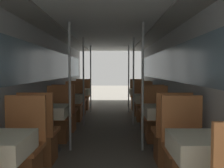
{
  "coord_description": "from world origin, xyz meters",
  "views": [
    {
      "loc": [
        0.12,
        -1.33,
        1.3
      ],
      "look_at": [
        0.09,
        2.61,
        1.09
      ],
      "focal_mm": 40.0,
      "sensor_mm": 36.0,
      "label": 1
    }
  ],
  "objects_px": {
    "chair_left_far_3": "(82,101)",
    "support_pole_left_1": "(70,87)",
    "chair_right_far_0": "(186,161)",
    "chair_right_far_2": "(144,109)",
    "dining_table_left_2": "(70,100)",
    "chair_left_near_2": "(65,117)",
    "dining_table_left_3": "(80,93)",
    "dining_table_right_0": "(205,151)",
    "dining_table_right_2": "(147,100)",
    "support_pole_right_1": "(143,87)",
    "chair_right_far_3": "(137,101)",
    "chair_right_near_1": "(170,142)",
    "chair_right_far_1": "(157,125)",
    "chair_left_near_3": "(78,105)",
    "chair_right_near_2": "(151,117)",
    "support_pole_left_3": "(91,79)",
    "support_pole_right_2": "(133,82)",
    "dining_table_left_1": "(50,114)",
    "dining_table_right_3": "(139,93)",
    "support_pole_left_2": "(83,82)",
    "chair_left_far_0": "(20,161)",
    "chair_left_near_1": "(40,142)",
    "chair_left_far_1": "(58,125)",
    "support_pole_right_3": "(129,79)",
    "chair_right_near_3": "(141,105)",
    "dining_table_right_1": "(163,114)",
    "chair_left_far_2": "(74,109)"
  },
  "relations": [
    {
      "from": "chair_left_near_3",
      "to": "dining_table_right_1",
      "type": "bearing_deg",
      "value": -59.74
    },
    {
      "from": "dining_table_left_3",
      "to": "support_pole_left_3",
      "type": "bearing_deg",
      "value": 0.0
    },
    {
      "from": "chair_left_near_2",
      "to": "chair_right_near_3",
      "type": "xyz_separation_m",
      "value": [
        1.83,
        1.85,
        0.0
      ]
    },
    {
      "from": "chair_left_near_3",
      "to": "support_pole_left_3",
      "type": "xyz_separation_m",
      "value": [
        0.33,
        0.56,
        0.74
      ]
    },
    {
      "from": "chair_left_far_0",
      "to": "dining_table_left_1",
      "type": "xyz_separation_m",
      "value": [
        0.0,
        1.29,
        0.29
      ]
    },
    {
      "from": "support_pole_left_2",
      "to": "support_pole_right_1",
      "type": "relative_size",
      "value": 1.0
    },
    {
      "from": "dining_table_left_1",
      "to": "chair_right_near_3",
      "type": "xyz_separation_m",
      "value": [
        1.83,
        3.14,
        -0.29
      ]
    },
    {
      "from": "chair_left_far_2",
      "to": "support_pole_right_3",
      "type": "relative_size",
      "value": 0.49
    },
    {
      "from": "chair_right_far_3",
      "to": "chair_left_far_0",
      "type": "bearing_deg",
      "value": 71.73
    },
    {
      "from": "support_pole_left_1",
      "to": "support_pole_right_1",
      "type": "relative_size",
      "value": 1.0
    },
    {
      "from": "dining_table_left_3",
      "to": "dining_table_right_0",
      "type": "relative_size",
      "value": 1.0
    },
    {
      "from": "chair_right_near_1",
      "to": "dining_table_right_3",
      "type": "bearing_deg",
      "value": 90.0
    },
    {
      "from": "support_pole_left_1",
      "to": "chair_right_far_1",
      "type": "distance_m",
      "value": 1.76
    },
    {
      "from": "dining_table_left_1",
      "to": "dining_table_left_3",
      "type": "distance_m",
      "value": 3.7
    },
    {
      "from": "support_pole_right_2",
      "to": "support_pole_right_3",
      "type": "bearing_deg",
      "value": 90.0
    },
    {
      "from": "chair_left_near_3",
      "to": "chair_right_far_3",
      "type": "height_order",
      "value": "same"
    },
    {
      "from": "chair_left_near_1",
      "to": "support_pole_left_3",
      "type": "bearing_deg",
      "value": 85.58
    },
    {
      "from": "support_pole_right_1",
      "to": "chair_right_far_3",
      "type": "distance_m",
      "value": 4.33
    },
    {
      "from": "dining_table_right_0",
      "to": "chair_right_near_2",
      "type": "xyz_separation_m",
      "value": [
        0.0,
        3.14,
        -0.29
      ]
    },
    {
      "from": "chair_right_far_0",
      "to": "chair_right_far_2",
      "type": "distance_m",
      "value": 3.7
    },
    {
      "from": "dining_table_left_2",
      "to": "chair_right_far_2",
      "type": "height_order",
      "value": "chair_right_far_2"
    },
    {
      "from": "chair_right_far_0",
      "to": "chair_left_far_3",
      "type": "bearing_deg",
      "value": -71.73
    },
    {
      "from": "chair_left_far_3",
      "to": "support_pole_left_1",
      "type": "bearing_deg",
      "value": 94.42
    },
    {
      "from": "support_pole_right_1",
      "to": "dining_table_left_3",
      "type": "bearing_deg",
      "value": 112.12
    },
    {
      "from": "dining_table_left_2",
      "to": "chair_left_near_2",
      "type": "bearing_deg",
      "value": -90.0
    },
    {
      "from": "support_pole_left_1",
      "to": "chair_left_far_0",
      "type": "bearing_deg",
      "value": -104.3
    },
    {
      "from": "chair_right_near_2",
      "to": "chair_left_near_2",
      "type": "bearing_deg",
      "value": 180.0
    },
    {
      "from": "chair_right_far_1",
      "to": "dining_table_left_1",
      "type": "bearing_deg",
      "value": 16.96
    },
    {
      "from": "chair_left_far_3",
      "to": "support_pole_left_3",
      "type": "relative_size",
      "value": 0.49
    },
    {
      "from": "chair_left_far_0",
      "to": "support_pole_left_2",
      "type": "height_order",
      "value": "support_pole_left_2"
    },
    {
      "from": "chair_right_near_1",
      "to": "support_pole_right_1",
      "type": "distance_m",
      "value": 0.98
    },
    {
      "from": "dining_table_right_3",
      "to": "chair_right_far_3",
      "type": "relative_size",
      "value": 0.72
    },
    {
      "from": "chair_left_near_3",
      "to": "chair_right_near_2",
      "type": "bearing_deg",
      "value": -45.27
    },
    {
      "from": "chair_left_far_0",
      "to": "chair_left_far_2",
      "type": "distance_m",
      "value": 3.7
    },
    {
      "from": "chair_left_far_1",
      "to": "chair_right_far_3",
      "type": "height_order",
      "value": "same"
    },
    {
      "from": "dining_table_right_2",
      "to": "support_pole_right_1",
      "type": "bearing_deg",
      "value": -100.08
    },
    {
      "from": "dining_table_left_2",
      "to": "chair_right_far_3",
      "type": "relative_size",
      "value": 0.72
    },
    {
      "from": "dining_table_left_1",
      "to": "chair_left_near_3",
      "type": "bearing_deg",
      "value": 90.0
    },
    {
      "from": "chair_right_far_2",
      "to": "support_pole_left_2",
      "type": "bearing_deg",
      "value": 20.39
    },
    {
      "from": "chair_right_far_0",
      "to": "support_pole_right_2",
      "type": "relative_size",
      "value": 0.49
    },
    {
      "from": "chair_right_near_3",
      "to": "dining_table_right_2",
      "type": "bearing_deg",
      "value": -90.0
    },
    {
      "from": "dining_table_left_1",
      "to": "dining_table_right_0",
      "type": "height_order",
      "value": "same"
    },
    {
      "from": "support_pole_right_1",
      "to": "dining_table_right_2",
      "type": "relative_size",
      "value": 2.84
    },
    {
      "from": "chair_right_far_3",
      "to": "support_pole_left_1",
      "type": "bearing_deg",
      "value": 70.55
    },
    {
      "from": "chair_right_far_2",
      "to": "dining_table_left_3",
      "type": "bearing_deg",
      "value": -35.16
    },
    {
      "from": "support_pole_left_1",
      "to": "support_pole_right_2",
      "type": "relative_size",
      "value": 1.0
    },
    {
      "from": "dining_table_right_0",
      "to": "dining_table_left_3",
      "type": "bearing_deg",
      "value": 108.27
    },
    {
      "from": "chair_right_near_1",
      "to": "chair_right_far_1",
      "type": "bearing_deg",
      "value": 90.0
    },
    {
      "from": "chair_left_far_3",
      "to": "dining_table_left_1",
      "type": "bearing_deg",
      "value": 90.0
    },
    {
      "from": "support_pole_right_1",
      "to": "chair_left_far_1",
      "type": "bearing_deg",
      "value": 159.61
    }
  ]
}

